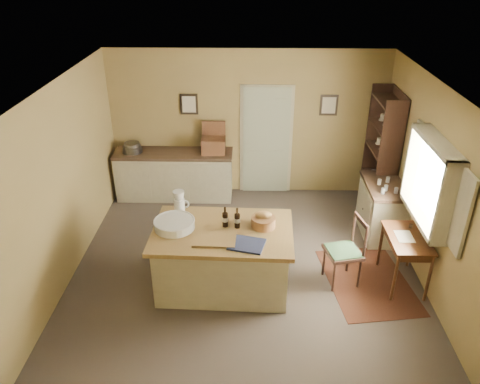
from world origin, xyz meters
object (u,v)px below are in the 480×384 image
object	(u,v)px
writing_desk	(407,243)
right_cabinet	(382,209)
shelving_unit	(384,154)
sideboard	(175,173)
work_island	(222,256)
desk_chair	(343,252)

from	to	relation	value
writing_desk	right_cabinet	world-z (taller)	right_cabinet
right_cabinet	shelving_unit	world-z (taller)	shelving_unit
sideboard	shelving_unit	world-z (taller)	shelving_unit
work_island	writing_desk	xyz separation A→B (m)	(2.51, 0.11, 0.18)
writing_desk	shelving_unit	world-z (taller)	shelving_unit
work_island	writing_desk	size ratio (longest dim) A/B	2.21
work_island	right_cabinet	world-z (taller)	work_island
work_island	sideboard	world-z (taller)	work_island
work_island	shelving_unit	xyz separation A→B (m)	(2.67, 2.22, 0.60)
sideboard	desk_chair	bearing A→B (deg)	-42.81
right_cabinet	writing_desk	bearing A→B (deg)	-89.99
sideboard	right_cabinet	xyz separation A→B (m)	(3.54, -1.21, -0.02)
work_island	shelving_unit	distance (m)	3.52
desk_chair	shelving_unit	xyz separation A→B (m)	(1.00, 2.10, 0.59)
desk_chair	shelving_unit	world-z (taller)	shelving_unit
writing_desk	desk_chair	world-z (taller)	desk_chair
work_island	right_cabinet	size ratio (longest dim) A/B	1.78
shelving_unit	writing_desk	bearing A→B (deg)	-94.24
right_cabinet	shelving_unit	distance (m)	1.04
writing_desk	desk_chair	distance (m)	0.86
desk_chair	right_cabinet	size ratio (longest dim) A/B	0.93
shelving_unit	desk_chair	bearing A→B (deg)	-115.51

